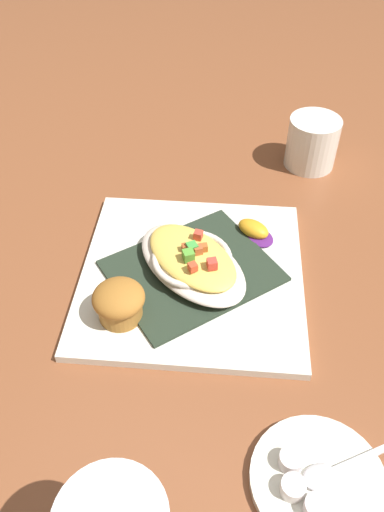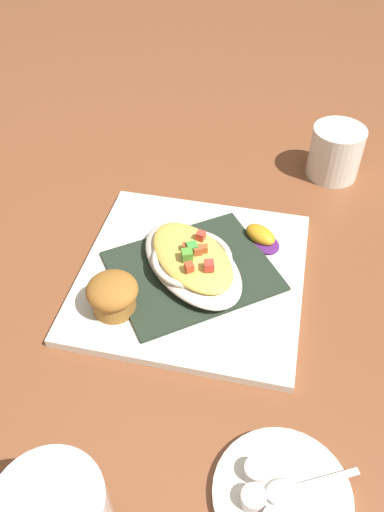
{
  "view_description": "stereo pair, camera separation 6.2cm",
  "coord_description": "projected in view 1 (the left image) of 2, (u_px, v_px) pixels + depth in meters",
  "views": [
    {
      "loc": [
        -0.45,
        -0.14,
        0.51
      ],
      "look_at": [
        0.0,
        0.0,
        0.04
      ],
      "focal_mm": 36.1,
      "sensor_mm": 36.0,
      "label": 1
    },
    {
      "loc": [
        -0.42,
        -0.2,
        0.51
      ],
      "look_at": [
        0.0,
        0.0,
        0.04
      ],
      "focal_mm": 36.1,
      "sensor_mm": 36.0,
      "label": 2
    }
  ],
  "objects": [
    {
      "name": "creamer_cup_0",
      "position": [
        291.0,
        460.0,
        0.5
      ],
      "size": [
        0.02,
        0.02,
        0.02
      ],
      "primitive_type": "cylinder",
      "color": "white",
      "rests_on": "creamer_saucer"
    },
    {
      "name": "spoon",
      "position": [
        325.0,
        475.0,
        0.49
      ],
      "size": [
        0.07,
        0.08,
        0.01
      ],
      "color": "silver",
      "rests_on": "creamer_saucer"
    },
    {
      "name": "creamer_cup_1",
      "position": [
        293.0,
        488.0,
        0.48
      ],
      "size": [
        0.02,
        0.02,
        0.02
      ],
      "primitive_type": "cylinder",
      "color": "white",
      "rests_on": "creamer_saucer"
    },
    {
      "name": "square_plate",
      "position": [
        192.0,
        275.0,
        0.69
      ],
      "size": [
        0.35,
        0.35,
        0.01
      ],
      "primitive_type": "cube",
      "rotation": [
        0.0,
        0.0,
        0.23
      ],
      "color": "white",
      "rests_on": "ground_plane"
    },
    {
      "name": "creamer_saucer",
      "position": [
        318.0,
        481.0,
        0.5
      ],
      "size": [
        0.13,
        0.13,
        0.01
      ],
      "primitive_type": "cylinder",
      "color": "white",
      "rests_on": "ground_plane"
    },
    {
      "name": "folded_napkin",
      "position": [
        192.0,
        271.0,
        0.69
      ],
      "size": [
        0.26,
        0.26,
        0.0
      ],
      "primitive_type": "cube",
      "rotation": [
        0.0,
        0.0,
        0.87
      ],
      "color": "#253224",
      "rests_on": "square_plate"
    },
    {
      "name": "gratin_dish",
      "position": [
        192.0,
        260.0,
        0.67
      ],
      "size": [
        0.18,
        0.2,
        0.05
      ],
      "color": "silver",
      "rests_on": "folded_napkin"
    },
    {
      "name": "ground_plane",
      "position": [
        192.0,
        278.0,
        0.7
      ],
      "size": [
        2.6,
        2.6,
        0.0
      ],
      "primitive_type": "plane",
      "color": "brown"
    },
    {
      "name": "coffee_mug",
      "position": [
        312.0,
        145.0,
        0.86
      ],
      "size": [
        0.11,
        0.08,
        0.08
      ],
      "color": "white",
      "rests_on": "ground_plane"
    },
    {
      "name": "muffin",
      "position": [
        119.0,
        302.0,
        0.62
      ],
      "size": [
        0.06,
        0.06,
        0.05
      ],
      "color": "#A36C2C",
      "rests_on": "square_plate"
    },
    {
      "name": "creamer_cup_2",
      "position": [
        317.0,
        507.0,
        0.47
      ],
      "size": [
        0.02,
        0.02,
        0.02
      ],
      "primitive_type": "cylinder",
      "color": "white",
      "rests_on": "creamer_saucer"
    },
    {
      "name": "orange_garnish",
      "position": [
        255.0,
        231.0,
        0.73
      ],
      "size": [
        0.06,
        0.07,
        0.02
      ],
      "color": "#521E6A",
      "rests_on": "square_plate"
    }
  ]
}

